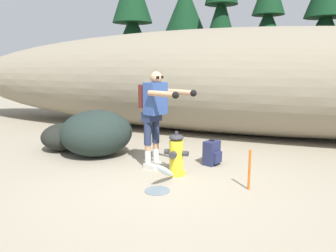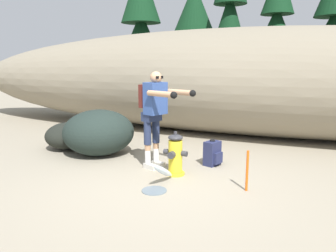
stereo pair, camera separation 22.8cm
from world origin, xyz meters
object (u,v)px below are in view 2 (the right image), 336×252
boulder_mid (99,132)px  survey_stake (247,171)px  utility_worker (155,108)px  boulder_large (69,136)px  spare_backpack (212,153)px  fire_hydrant (175,155)px

boulder_mid → survey_stake: size_ratio=2.36×
utility_worker → boulder_large: size_ratio=1.67×
utility_worker → survey_stake: (1.67, -0.40, -0.78)m
spare_backpack → boulder_mid: size_ratio=0.33×
spare_backpack → boulder_large: 3.17m
utility_worker → boulder_mid: size_ratio=1.19×
fire_hydrant → spare_backpack: fire_hydrant is taller
fire_hydrant → boulder_mid: (-1.87, 0.49, 0.13)m
boulder_large → survey_stake: survey_stake is taller
boulder_large → boulder_mid: (0.88, -0.14, 0.17)m
boulder_mid → survey_stake: boulder_mid is taller
fire_hydrant → survey_stake: fire_hydrant is taller
boulder_mid → utility_worker: bearing=-12.7°
survey_stake → fire_hydrant: bearing=169.5°
spare_backpack → survey_stake: bearing=-33.1°
spare_backpack → utility_worker: bearing=-128.1°
utility_worker → boulder_large: (-2.30, 0.46, -0.79)m
utility_worker → spare_backpack: utility_worker is taller
boulder_mid → boulder_large: bearing=170.8°
fire_hydrant → boulder_mid: size_ratio=0.52×
spare_backpack → boulder_large: (-3.17, -0.13, 0.07)m
fire_hydrant → boulder_mid: 1.94m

